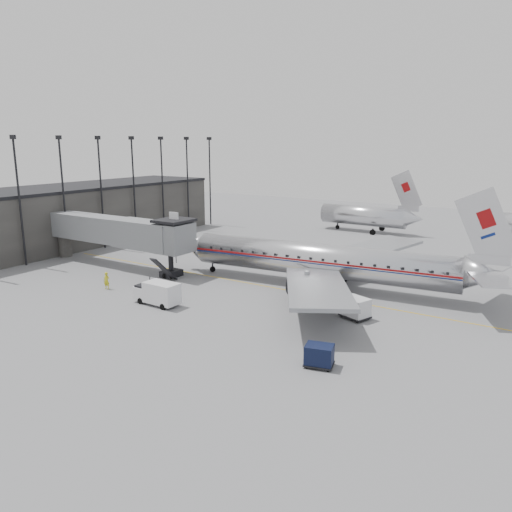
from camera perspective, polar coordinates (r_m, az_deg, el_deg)
The scene contains 11 objects.
ground at distance 47.32m, azimuth -4.21°, elevation -4.93°, with size 160.00×160.00×0.00m, color slate.
terminal at distance 77.25m, azimuth -20.20°, elevation 4.35°, with size 12.00×46.00×8.00m, color #343230.
apron_line at distance 50.51m, azimuth 2.63°, elevation -3.74°, with size 0.15×60.00×0.01m, color gold.
jet_bridge at distance 59.99m, azimuth -14.95°, elevation 2.61°, with size 21.00×6.20×7.10m.
floodlight_masts at distance 73.65m, azimuth -15.50°, elevation 7.71°, with size 0.90×42.25×15.25m.
distant_aircraft_near at distance 83.93m, azimuth 12.30°, elevation 4.60°, with size 16.39×3.20×10.26m.
airliner at distance 50.80m, azimuth 8.01°, elevation -0.57°, with size 34.28×31.62×10.85m.
service_van at distance 46.24m, azimuth -11.24°, elevation -4.12°, with size 4.59×1.92×2.14m.
baggage_cart_navy at distance 33.69m, azimuth 7.23°, elevation -11.18°, with size 2.19×1.87×1.49m.
baggage_cart_white at distance 42.75m, azimuth 11.28°, elevation -5.79°, with size 2.73×2.40×1.78m.
ramp_worker at distance 52.28m, azimuth -16.71°, elevation -2.72°, with size 0.64×0.42×1.75m, color gold.
Camera 1 is at (27.28, -35.84, 14.52)m, focal length 35.00 mm.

